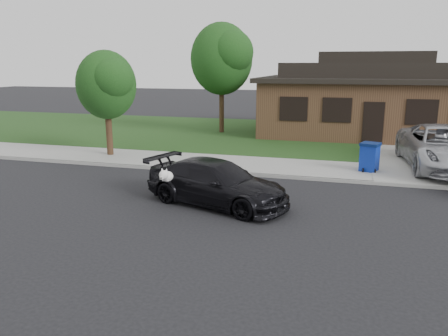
# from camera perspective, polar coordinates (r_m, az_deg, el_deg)

# --- Properties ---
(ground) EXTENTS (120.00, 120.00, 0.00)m
(ground) POSITION_cam_1_polar(r_m,az_deg,el_deg) (13.01, 2.91, -4.95)
(ground) COLOR black
(ground) RESTS_ON ground
(sidewalk) EXTENTS (60.00, 3.00, 0.12)m
(sidewalk) POSITION_cam_1_polar(r_m,az_deg,el_deg) (17.73, 6.53, 0.15)
(sidewalk) COLOR gray
(sidewalk) RESTS_ON ground
(curb) EXTENTS (60.00, 0.12, 0.12)m
(curb) POSITION_cam_1_polar(r_m,az_deg,el_deg) (16.29, 5.67, -1.01)
(curb) COLOR gray
(curb) RESTS_ON ground
(lawn) EXTENTS (60.00, 13.00, 0.13)m
(lawn) POSITION_cam_1_polar(r_m,az_deg,el_deg) (25.51, 9.47, 4.11)
(lawn) COLOR #193814
(lawn) RESTS_ON ground
(driveway) EXTENTS (4.50, 13.00, 0.14)m
(driveway) POSITION_cam_1_polar(r_m,az_deg,el_deg) (22.65, 23.83, 2.00)
(driveway) COLOR gray
(driveway) RESTS_ON ground
(sedan) EXTENTS (4.87, 3.16, 1.31)m
(sedan) POSITION_cam_1_polar(r_m,az_deg,el_deg) (12.98, -1.01, -1.95)
(sedan) COLOR black
(sedan) RESTS_ON ground
(minivan) EXTENTS (3.15, 6.14, 1.66)m
(minivan) POSITION_cam_1_polar(r_m,az_deg,el_deg) (18.85, 26.85, 2.40)
(minivan) COLOR #B3B5BB
(minivan) RESTS_ON driveway
(recycling_bin) EXTENTS (0.84, 0.84, 1.09)m
(recycling_bin) POSITION_cam_1_polar(r_m,az_deg,el_deg) (17.49, 18.48, 1.41)
(recycling_bin) COLOR #0D2898
(recycling_bin) RESTS_ON sidewalk
(house) EXTENTS (12.60, 8.60, 4.65)m
(house) POSITION_cam_1_polar(r_m,az_deg,el_deg) (27.15, 18.64, 8.55)
(house) COLOR #422B1C
(house) RESTS_ON ground
(tree_0) EXTENTS (3.78, 3.60, 6.34)m
(tree_0) POSITION_cam_1_polar(r_m,az_deg,el_deg) (25.91, -0.04, 14.23)
(tree_0) COLOR #332114
(tree_0) RESTS_ON ground
(tree_2) EXTENTS (2.73, 2.60, 4.59)m
(tree_2) POSITION_cam_1_polar(r_m,az_deg,el_deg) (19.93, -14.97, 10.57)
(tree_2) COLOR #332114
(tree_2) RESTS_ON ground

